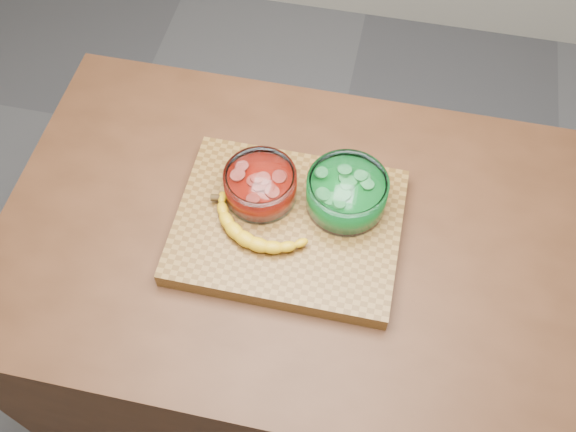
# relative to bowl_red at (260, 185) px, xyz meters

# --- Properties ---
(ground) EXTENTS (3.50, 3.50, 0.00)m
(ground) POSITION_rel_bowl_red_xyz_m (0.07, -0.05, -0.97)
(ground) COLOR #555559
(ground) RESTS_ON ground
(counter) EXTENTS (1.20, 0.80, 0.90)m
(counter) POSITION_rel_bowl_red_xyz_m (0.07, -0.05, -0.52)
(counter) COLOR #482815
(counter) RESTS_ON ground
(cutting_board) EXTENTS (0.45, 0.35, 0.04)m
(cutting_board) POSITION_rel_bowl_red_xyz_m (0.07, -0.05, -0.05)
(cutting_board) COLOR brown
(cutting_board) RESTS_ON counter
(bowl_red) EXTENTS (0.15, 0.15, 0.07)m
(bowl_red) POSITION_rel_bowl_red_xyz_m (0.00, 0.00, 0.00)
(bowl_red) COLOR white
(bowl_red) RESTS_ON cutting_board
(bowl_green) EXTENTS (0.16, 0.16, 0.08)m
(bowl_green) POSITION_rel_bowl_red_xyz_m (0.17, 0.02, 0.00)
(bowl_green) COLOR white
(bowl_green) RESTS_ON cutting_board
(banana) EXTENTS (0.23, 0.15, 0.03)m
(banana) POSITION_rel_bowl_red_xyz_m (0.02, -0.08, -0.02)
(banana) COLOR gold
(banana) RESTS_ON cutting_board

